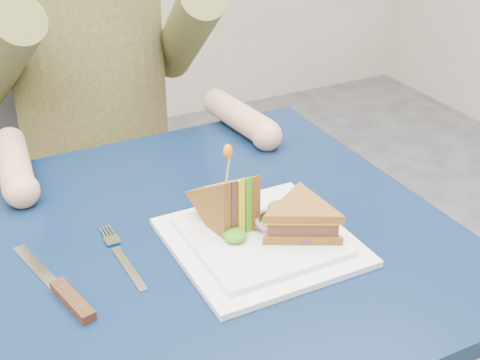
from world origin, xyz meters
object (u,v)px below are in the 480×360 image
plate (261,240)px  fork (123,258)px  sandwich_upright (228,205)px  knife (65,294)px  chair (91,157)px  diner (86,22)px  table (206,275)px  sandwich_flat (302,219)px

plate → fork: bearing=163.7°
sandwich_upright → knife: 0.27m
chair → fork: 0.75m
diner → plate: size_ratio=2.87×
chair → fork: chair is taller
chair → fork: bearing=-100.7°
table → fork: 0.16m
table → knife: size_ratio=3.42×
diner → knife: 0.71m
diner → fork: diner is taller
table → sandwich_upright: sandwich_upright is taller
diner → sandwich_upright: bearing=-87.0°
chair → diner: 0.39m
chair → plate: size_ratio=3.58×
chair → diner: size_ratio=1.25×
table → sandwich_upright: size_ratio=5.38×
diner → knife: bearing=-109.6°
table → sandwich_upright: bearing=-32.7°
chair → plate: bearing=-85.2°
plate → fork: plate is taller
diner → sandwich_flat: (0.12, -0.68, -0.14)m
sandwich_upright → knife: sandwich_upright is taller
fork → knife: size_ratio=0.82×
diner → sandwich_upright: 0.63m
sandwich_upright → fork: bearing=175.4°
table → sandwich_flat: bearing=-37.2°
fork → knife: bearing=-153.6°
sandwich_flat → fork: bearing=161.8°
knife → fork: bearing=26.4°
plate → sandwich_flat: (0.05, -0.02, 0.04)m
table → sandwich_flat: size_ratio=4.08×
chair → knife: 0.82m
plate → sandwich_flat: 0.07m
plate → sandwich_flat: size_ratio=1.41×
fork → knife: 0.11m
sandwich_flat → fork: 0.27m
table → knife: 0.25m
sandwich_flat → sandwich_upright: (-0.09, 0.07, 0.01)m
chair → table: bearing=-90.0°
chair → knife: size_ratio=4.24×
sandwich_upright → fork: (-0.17, 0.01, -0.05)m
table → plate: size_ratio=2.88×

